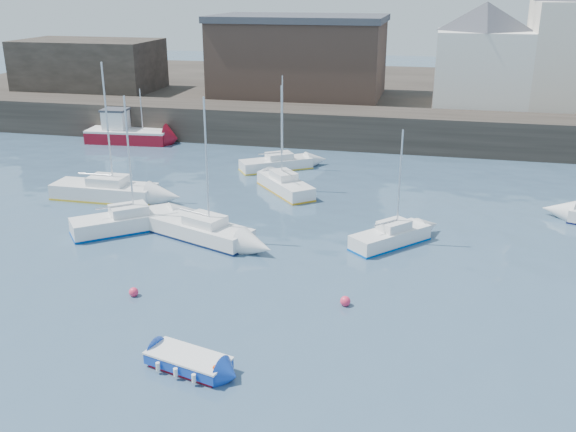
% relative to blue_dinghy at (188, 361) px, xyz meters
% --- Properties ---
extents(water, '(220.00, 220.00, 0.00)m').
position_rel_blue_dinghy_xyz_m(water, '(0.80, 0.69, -0.33)').
color(water, '#2D4760').
rests_on(water, ground).
extents(quay_wall, '(90.00, 5.00, 3.00)m').
position_rel_blue_dinghy_xyz_m(quay_wall, '(0.80, 35.69, 1.17)').
color(quay_wall, '#28231E').
rests_on(quay_wall, ground).
extents(land_strip, '(90.00, 32.00, 2.80)m').
position_rel_blue_dinghy_xyz_m(land_strip, '(0.80, 53.69, 1.07)').
color(land_strip, '#28231E').
rests_on(land_strip, ground).
extents(bldg_east_d, '(11.14, 11.14, 8.95)m').
position_rel_blue_dinghy_xyz_m(bldg_east_d, '(11.80, 42.19, 7.03)').
color(bldg_east_d, white).
rests_on(bldg_east_d, land_strip).
extents(warehouse, '(16.40, 10.40, 7.60)m').
position_rel_blue_dinghy_xyz_m(warehouse, '(-5.20, 43.69, 6.29)').
color(warehouse, '#3D2D26').
rests_on(warehouse, land_strip).
extents(bldg_west, '(14.00, 8.00, 5.00)m').
position_rel_blue_dinghy_xyz_m(bldg_west, '(-27.20, 42.69, 4.97)').
color(bldg_west, '#353028').
rests_on(bldg_west, land_strip).
extents(blue_dinghy, '(3.35, 2.09, 0.59)m').
position_rel_blue_dinghy_xyz_m(blue_dinghy, '(0.00, 0.00, 0.00)').
color(blue_dinghy, maroon).
rests_on(blue_dinghy, ground).
extents(fishing_boat, '(7.35, 3.25, 4.74)m').
position_rel_blue_dinghy_xyz_m(fishing_boat, '(-18.32, 32.17, 0.59)').
color(fishing_boat, maroon).
rests_on(fishing_boat, ground).
extents(sailboat_a, '(5.69, 5.16, 7.59)m').
position_rel_blue_dinghy_xyz_m(sailboat_a, '(-8.57, 12.32, 0.20)').
color(sailboat_a, white).
rests_on(sailboat_a, ground).
extents(sailboat_b, '(6.39, 4.07, 7.85)m').
position_rel_blue_dinghy_xyz_m(sailboat_b, '(-3.90, 12.08, 0.18)').
color(sailboat_b, white).
rests_on(sailboat_b, ground).
extents(sailboat_c, '(4.27, 4.53, 6.22)m').
position_rel_blue_dinghy_xyz_m(sailboat_c, '(6.23, 13.53, 0.15)').
color(sailboat_c, white).
rests_on(sailboat_c, ground).
extents(sailboat_e, '(6.81, 2.20, 8.76)m').
position_rel_blue_dinghy_xyz_m(sailboat_e, '(-12.43, 17.24, 0.24)').
color(sailboat_e, white).
rests_on(sailboat_e, ground).
extents(sailboat_f, '(4.82, 5.27, 7.05)m').
position_rel_blue_dinghy_xyz_m(sailboat_f, '(-1.38, 21.30, 0.17)').
color(sailboat_f, white).
rests_on(sailboat_f, ground).
extents(sailboat_h, '(5.45, 4.45, 6.96)m').
position_rel_blue_dinghy_xyz_m(sailboat_h, '(-3.30, 26.63, 0.12)').
color(sailboat_h, white).
rests_on(sailboat_h, ground).
extents(buoy_near, '(0.42, 0.42, 0.42)m').
position_rel_blue_dinghy_xyz_m(buoy_near, '(-4.53, 4.92, -0.33)').
color(buoy_near, '#FB3059').
rests_on(buoy_near, ground).
extents(buoy_mid, '(0.46, 0.46, 0.46)m').
position_rel_blue_dinghy_xyz_m(buoy_mid, '(4.86, 6.14, -0.33)').
color(buoy_mid, '#FB3059').
rests_on(buoy_mid, ground).
extents(buoy_far, '(0.40, 0.40, 0.40)m').
position_rel_blue_dinghy_xyz_m(buoy_far, '(-0.21, 20.06, -0.33)').
color(buoy_far, '#FB3059').
rests_on(buoy_far, ground).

